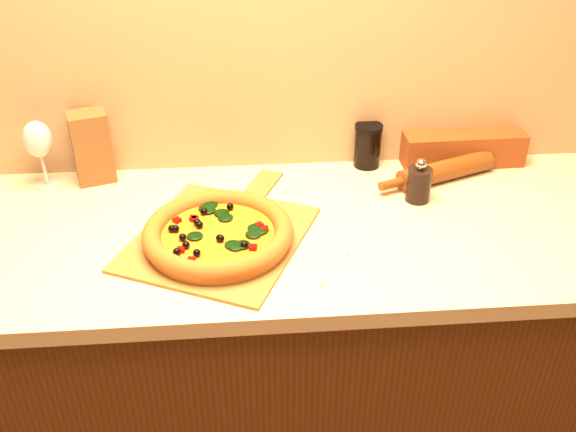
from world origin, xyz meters
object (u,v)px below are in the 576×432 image
object	(u,v)px
pizza	(218,234)
dark_jar	(368,145)
pizza_peel	(222,235)
wine_glass	(38,141)
pepper_grinder	(419,183)
rolling_pin	(446,170)

from	to	relation	value
pizza	dark_jar	xyz separation A→B (m)	(0.42, 0.37, 0.03)
pizza_peel	wine_glass	size ratio (longest dim) A/B	3.18
pizza_peel	pepper_grinder	world-z (taller)	pepper_grinder
dark_jar	rolling_pin	bearing A→B (deg)	-26.69
pizza	dark_jar	distance (m)	0.56
pizza_peel	pizza	bearing A→B (deg)	-76.46
pizza	pizza_peel	bearing A→B (deg)	78.78
pepper_grinder	wine_glass	size ratio (longest dim) A/B	0.64
wine_glass	rolling_pin	bearing A→B (deg)	-2.90
pizza	pepper_grinder	xyz separation A→B (m)	(0.52, 0.16, 0.02)
pizza	dark_jar	bearing A→B (deg)	41.19
pepper_grinder	pizza	bearing A→B (deg)	-162.27
pizza	rolling_pin	bearing A→B (deg)	23.27
rolling_pin	pepper_grinder	bearing A→B (deg)	-135.50
pizza	rolling_pin	world-z (taller)	same
pizza	rolling_pin	xyz separation A→B (m)	(0.62, 0.27, -0.00)
pepper_grinder	wine_glass	world-z (taller)	wine_glass
pizza_peel	dark_jar	distance (m)	0.53
pizza	wine_glass	xyz separation A→B (m)	(-0.47, 0.32, 0.10)
pizza	rolling_pin	size ratio (longest dim) A/B	0.87
wine_glass	dark_jar	bearing A→B (deg)	2.93
pizza_peel	rolling_pin	size ratio (longest dim) A/B	1.49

